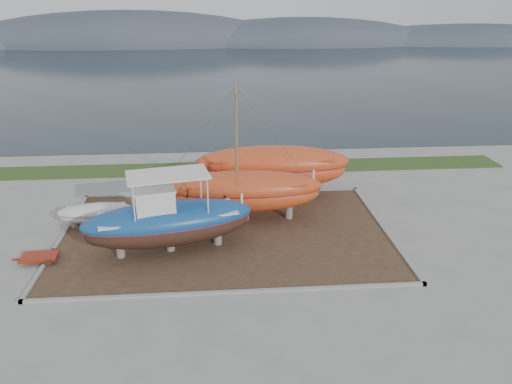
{
  "coord_description": "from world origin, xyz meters",
  "views": [
    {
      "loc": [
        -0.3,
        -21.41,
        12.57
      ],
      "look_at": [
        1.73,
        4.0,
        2.5
      ],
      "focal_mm": 35.0,
      "sensor_mm": 36.0,
      "label": 1
    }
  ],
  "objects_px": {
    "blue_caique": "(168,213)",
    "orange_bare_hull": "(272,172)",
    "orange_sailboat": "(245,156)",
    "white_dinghy": "(96,215)",
    "red_trailer": "(40,259)"
  },
  "relations": [
    {
      "from": "white_dinghy",
      "to": "orange_sailboat",
      "type": "height_order",
      "value": "orange_sailboat"
    },
    {
      "from": "orange_bare_hull",
      "to": "white_dinghy",
      "type": "bearing_deg",
      "value": -157.8
    },
    {
      "from": "orange_sailboat",
      "to": "red_trailer",
      "type": "bearing_deg",
      "value": -156.69
    },
    {
      "from": "orange_bare_hull",
      "to": "red_trailer",
      "type": "distance_m",
      "value": 15.04
    },
    {
      "from": "white_dinghy",
      "to": "orange_sailboat",
      "type": "bearing_deg",
      "value": -5.51
    },
    {
      "from": "orange_sailboat",
      "to": "red_trailer",
      "type": "relative_size",
      "value": 3.46
    },
    {
      "from": "blue_caique",
      "to": "orange_bare_hull",
      "type": "height_order",
      "value": "blue_caique"
    },
    {
      "from": "blue_caique",
      "to": "white_dinghy",
      "type": "xyz_separation_m",
      "value": [
        -4.54,
        3.43,
        -1.49
      ]
    },
    {
      "from": "white_dinghy",
      "to": "red_trailer",
      "type": "xyz_separation_m",
      "value": [
        -1.97,
        -4.08,
        -0.51
      ]
    },
    {
      "from": "orange_bare_hull",
      "to": "red_trailer",
      "type": "xyz_separation_m",
      "value": [
        -12.69,
        -7.92,
        -1.53
      ]
    },
    {
      "from": "blue_caique",
      "to": "orange_bare_hull",
      "type": "bearing_deg",
      "value": 37.65
    },
    {
      "from": "blue_caique",
      "to": "white_dinghy",
      "type": "bearing_deg",
      "value": 130.92
    },
    {
      "from": "blue_caique",
      "to": "orange_sailboat",
      "type": "bearing_deg",
      "value": 29.09
    },
    {
      "from": "orange_bare_hull",
      "to": "red_trailer",
      "type": "relative_size",
      "value": 3.84
    },
    {
      "from": "red_trailer",
      "to": "orange_bare_hull",
      "type": "bearing_deg",
      "value": 27.78
    }
  ]
}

